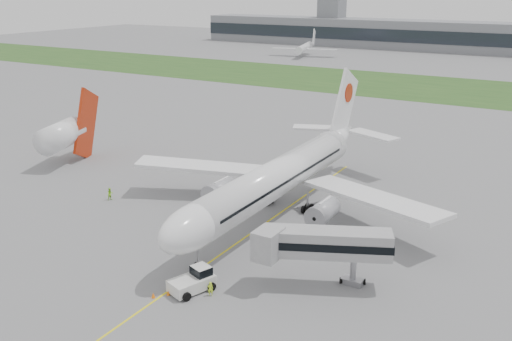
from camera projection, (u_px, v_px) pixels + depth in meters
The scene contains 14 objects.
ground at pixel (263, 225), 76.98m from camera, with size 600.00×600.00×0.00m, color gray.
apron_markings at pixel (244, 238), 72.88m from camera, with size 70.00×70.00×0.04m, color yellow, non-canonical shape.
grass_strip at pixel (456, 90), 175.40m from camera, with size 600.00×50.00×0.02m, color #244A1C.
terminal_building at pixel (509, 39), 263.35m from camera, with size 320.00×22.30×14.00m.
control_tower at pixel (330, 44), 310.51m from camera, with size 12.00×12.00×56.00m, color gray, non-canonical shape.
airliner at pixel (281, 175), 79.22m from camera, with size 48.13×53.95×17.88m.
pushback_tug at pixel (194, 280), 60.28m from camera, with size 4.39×5.33×2.42m.
jet_bridge at pixel (319, 244), 60.00m from camera, with size 13.58×9.24×6.60m.
safety_cone_left at pixel (153, 295), 58.91m from camera, with size 0.43×0.43×0.60m, color orange.
safety_cone_right at pixel (168, 293), 59.42m from camera, with size 0.38×0.38×0.53m, color orange.
ground_crew_near at pixel (210, 289), 59.18m from camera, with size 0.58×0.38×1.60m, color #CEFB29.
ground_crew_far at pixel (110, 194), 85.54m from camera, with size 0.91×0.71×1.88m, color #91E125.
neighbor_aircraft at pixel (65, 134), 101.96m from camera, with size 7.87×17.02×13.77m.
distant_aircraft_left at pixel (304, 56), 257.43m from camera, with size 29.37×25.91×11.23m, color white, non-canonical shape.
Camera 1 is at (34.96, -61.69, 30.87)m, focal length 40.00 mm.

